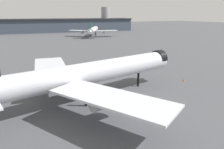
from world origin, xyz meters
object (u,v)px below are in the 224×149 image
object	(u,v)px
airliner_far_taxiway	(93,30)
traffic_cone_near_nose	(184,80)
traffic_cone_wingtip	(112,67)
airliner_near_gate	(87,74)

from	to	relation	value
airliner_far_taxiway	traffic_cone_near_nose	world-z (taller)	airliner_far_taxiway
traffic_cone_near_nose	traffic_cone_wingtip	bearing A→B (deg)	117.39
airliner_far_taxiway	traffic_cone_wingtip	xyz separation A→B (m)	(-35.17, -111.65, -5.43)
airliner_far_taxiway	traffic_cone_wingtip	size ratio (longest dim) A/B	58.85
traffic_cone_wingtip	airliner_near_gate	bearing A→B (deg)	-126.73
airliner_near_gate	traffic_cone_near_nose	world-z (taller)	airliner_near_gate
airliner_near_gate	traffic_cone_wingtip	bearing A→B (deg)	42.05
airliner_near_gate	airliner_far_taxiway	size ratio (longest dim) A/B	1.24
airliner_near_gate	traffic_cone_wingtip	distance (m)	31.74
airliner_far_taxiway	traffic_cone_near_nose	xyz separation A→B (m)	(-22.79, -135.55, -5.47)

